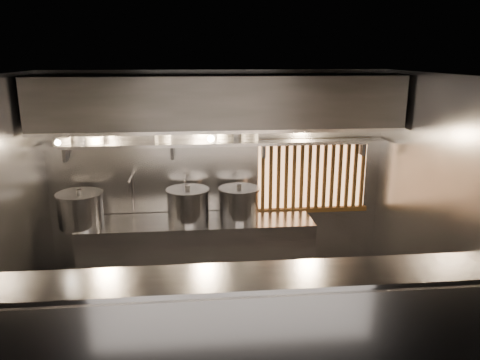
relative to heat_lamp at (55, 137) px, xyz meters
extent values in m
plane|color=black|center=(1.90, -0.85, -2.07)|extent=(4.50, 4.50, 0.00)
plane|color=black|center=(1.90, -0.85, 0.73)|extent=(4.50, 4.50, 0.00)
plane|color=gray|center=(1.90, 0.65, -0.67)|extent=(4.50, 0.00, 4.50)
plane|color=gray|center=(-0.35, -0.85, -0.67)|extent=(0.00, 3.00, 3.00)
plane|color=gray|center=(4.15, -0.85, -0.67)|extent=(0.00, 3.00, 3.00)
cube|color=#939398|center=(1.90, -1.80, -1.52)|extent=(4.50, 0.50, 1.10)
cube|color=#939399|center=(1.90, -2.06, -1.52)|extent=(4.50, 0.02, 1.01)
cube|color=#939398|center=(1.90, -1.80, -0.95)|extent=(4.50, 0.56, 0.03)
cube|color=#939398|center=(1.60, 0.28, -1.62)|extent=(3.00, 0.70, 0.90)
cube|color=#939398|center=(1.90, 0.47, -0.19)|extent=(4.40, 0.34, 0.04)
cube|color=#2D2D30|center=(1.90, 0.25, 0.36)|extent=(4.40, 0.80, 0.65)
cube|color=#939398|center=(1.90, -0.15, 0.05)|extent=(4.40, 0.03, 0.04)
cube|color=#FFB272|center=(3.20, 0.63, -0.69)|extent=(1.50, 0.02, 0.92)
cube|color=brown|center=(3.20, 0.58, -0.20)|extent=(1.56, 0.06, 0.06)
cube|color=brown|center=(3.20, 0.58, -1.18)|extent=(1.56, 0.06, 0.06)
cube|color=brown|center=(2.50, 0.58, -0.69)|extent=(0.04, 0.04, 0.92)
cube|color=brown|center=(2.61, 0.58, -0.69)|extent=(0.04, 0.04, 0.92)
cube|color=brown|center=(2.72, 0.58, -0.69)|extent=(0.04, 0.04, 0.92)
cube|color=brown|center=(2.82, 0.58, -0.69)|extent=(0.04, 0.04, 0.92)
cube|color=brown|center=(2.93, 0.58, -0.69)|extent=(0.04, 0.04, 0.92)
cube|color=brown|center=(3.04, 0.58, -0.69)|extent=(0.04, 0.04, 0.92)
cube|color=brown|center=(3.14, 0.58, -0.69)|extent=(0.04, 0.04, 0.92)
cube|color=brown|center=(3.25, 0.58, -0.69)|extent=(0.04, 0.04, 0.92)
cube|color=brown|center=(3.36, 0.58, -0.69)|extent=(0.04, 0.04, 0.92)
cube|color=brown|center=(3.47, 0.58, -0.69)|extent=(0.04, 0.04, 0.92)
cube|color=brown|center=(3.57, 0.58, -0.69)|extent=(0.04, 0.04, 0.92)
cube|color=brown|center=(3.68, 0.58, -0.69)|extent=(0.04, 0.04, 0.92)
cube|color=brown|center=(3.79, 0.58, -0.69)|extent=(0.04, 0.04, 0.92)
cube|color=brown|center=(3.89, 0.58, -0.69)|extent=(0.04, 0.04, 0.92)
cylinder|color=silver|center=(0.75, 0.60, -0.88)|extent=(0.03, 0.03, 0.48)
sphere|color=silver|center=(0.75, 0.60, -0.64)|extent=(0.04, 0.04, 0.04)
cylinder|color=silver|center=(0.75, 0.47, -0.64)|extent=(0.03, 0.26, 0.03)
sphere|color=silver|center=(0.75, 0.34, -0.64)|extent=(0.04, 0.04, 0.04)
cylinder|color=silver|center=(0.75, 0.34, -0.71)|extent=(0.03, 0.03, 0.14)
cylinder|color=silver|center=(1.45, 0.60, -0.88)|extent=(0.03, 0.03, 0.48)
sphere|color=silver|center=(1.45, 0.60, -0.64)|extent=(0.04, 0.04, 0.04)
cylinder|color=silver|center=(1.45, 0.47, -0.64)|extent=(0.03, 0.26, 0.03)
sphere|color=silver|center=(1.45, 0.34, -0.64)|extent=(0.04, 0.04, 0.04)
cylinder|color=silver|center=(1.45, 0.34, -0.71)|extent=(0.03, 0.03, 0.14)
cone|color=#939398|center=(0.00, 0.00, 0.00)|extent=(0.25, 0.27, 0.20)
sphere|color=#FFE0B2|center=(0.03, -0.02, -0.06)|extent=(0.07, 0.07, 0.07)
cylinder|color=#2D2D30|center=(0.00, 0.10, 0.08)|extent=(0.02, 0.22, 0.02)
cylinder|color=#2D2D30|center=(1.80, 0.35, -0.03)|extent=(0.01, 0.01, 0.12)
sphere|color=#FFE0B2|center=(1.80, 0.35, -0.11)|extent=(0.09, 0.09, 0.09)
cylinder|color=#939398|center=(0.15, 0.24, -0.97)|extent=(0.69, 0.69, 0.40)
cylinder|color=#939398|center=(0.15, 0.24, -0.75)|extent=(0.72, 0.72, 0.03)
cylinder|color=#2D2D30|center=(0.15, 0.24, -0.72)|extent=(0.06, 0.06, 0.04)
cylinder|color=#939398|center=(1.49, 0.30, -0.97)|extent=(0.63, 0.63, 0.39)
cylinder|color=#939398|center=(1.49, 0.30, -0.76)|extent=(0.67, 0.67, 0.03)
cylinder|color=#2D2D30|center=(1.49, 0.30, -0.73)|extent=(0.06, 0.06, 0.04)
cylinder|color=#939398|center=(2.15, 0.30, -0.97)|extent=(0.57, 0.57, 0.39)
cylinder|color=#939398|center=(2.15, 0.30, -0.76)|extent=(0.60, 0.60, 0.03)
cylinder|color=#2D2D30|center=(2.15, 0.30, -0.73)|extent=(0.06, 0.06, 0.04)
cylinder|color=silver|center=(-0.06, 0.47, -0.15)|extent=(0.21, 0.21, 0.03)
cylinder|color=silver|center=(-0.06, 0.47, -0.11)|extent=(0.21, 0.21, 0.03)
cylinder|color=silver|center=(-0.06, 0.47, -0.08)|extent=(0.23, 0.23, 0.01)
cylinder|color=silver|center=(0.34, 0.47, -0.15)|extent=(0.22, 0.22, 0.03)
cylinder|color=silver|center=(0.34, 0.47, -0.11)|extent=(0.22, 0.22, 0.03)
cylinder|color=silver|center=(0.34, 0.47, -0.08)|extent=(0.24, 0.24, 0.01)
cylinder|color=silver|center=(1.19, 0.47, -0.15)|extent=(0.20, 0.20, 0.03)
cylinder|color=silver|center=(1.19, 0.47, -0.11)|extent=(0.20, 0.20, 0.03)
cylinder|color=silver|center=(1.19, 0.47, -0.07)|extent=(0.20, 0.20, 0.03)
cylinder|color=silver|center=(1.19, 0.47, -0.04)|extent=(0.22, 0.22, 0.01)
cylinder|color=silver|center=(1.99, 0.47, -0.15)|extent=(0.21, 0.21, 0.03)
cylinder|color=silver|center=(1.99, 0.47, -0.11)|extent=(0.21, 0.21, 0.03)
cylinder|color=silver|center=(1.99, 0.47, -0.07)|extent=(0.21, 0.21, 0.03)
cylinder|color=silver|center=(1.99, 0.47, -0.03)|extent=(0.21, 0.21, 0.03)
cylinder|color=silver|center=(1.99, 0.47, -0.01)|extent=(0.23, 0.23, 0.01)
cylinder|color=silver|center=(2.30, 0.47, -0.15)|extent=(0.22, 0.22, 0.03)
cylinder|color=silver|center=(2.30, 0.47, -0.11)|extent=(0.22, 0.22, 0.03)
cylinder|color=silver|center=(2.30, 0.47, -0.07)|extent=(0.22, 0.22, 0.03)
cylinder|color=silver|center=(2.30, 0.47, -0.03)|extent=(0.22, 0.22, 0.03)
cylinder|color=silver|center=(2.30, 0.47, -0.01)|extent=(0.24, 0.24, 0.01)
camera|label=1|loc=(1.58, -5.48, 0.92)|focal=35.00mm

